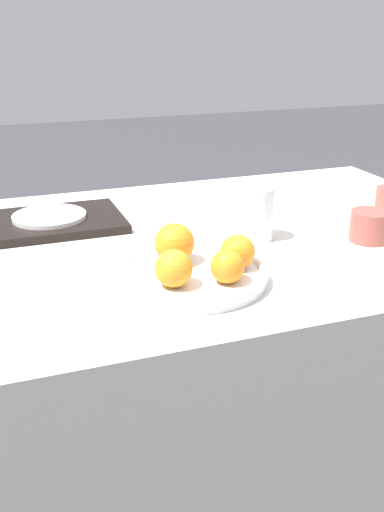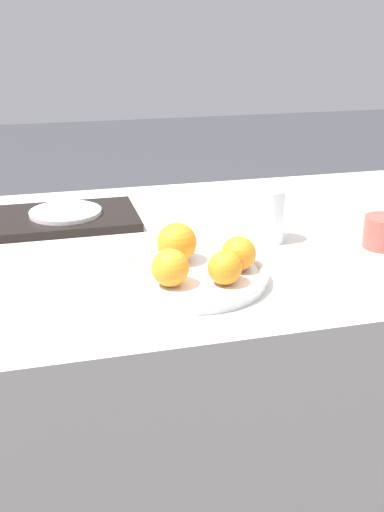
{
  "view_description": "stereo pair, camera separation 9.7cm",
  "coord_description": "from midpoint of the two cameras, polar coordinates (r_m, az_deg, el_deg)",
  "views": [
    {
      "loc": [
        -0.46,
        -1.16,
        1.16
      ],
      "look_at": [
        -0.12,
        -0.22,
        0.76
      ],
      "focal_mm": 42.0,
      "sensor_mm": 36.0,
      "label": 1
    },
    {
      "loc": [
        -0.37,
        -1.19,
        1.16
      ],
      "look_at": [
        -0.12,
        -0.22,
        0.76
      ],
      "focal_mm": 42.0,
      "sensor_mm": 36.0,
      "label": 2
    }
  ],
  "objects": [
    {
      "name": "side_plate",
      "position": [
        1.42,
        -10.06,
        4.11
      ],
      "size": [
        0.17,
        0.17,
        0.01
      ],
      "color": "white",
      "rests_on": "serving_tray"
    },
    {
      "name": "orange_0",
      "position": [
        1.12,
        1.03,
        1.24
      ],
      "size": [
        0.08,
        0.08,
        0.08
      ],
      "color": "orange",
      "rests_on": "fruit_platter"
    },
    {
      "name": "serving_tray",
      "position": [
        1.43,
        -10.02,
        3.53
      ],
      "size": [
        0.33,
        0.23,
        0.02
      ],
      "color": "black",
      "rests_on": "table"
    },
    {
      "name": "fruit_platter",
      "position": [
        1.09,
        2.55,
        -1.78
      ],
      "size": [
        0.28,
        0.28,
        0.03
      ],
      "color": "silver",
      "rests_on": "table"
    },
    {
      "name": "ground_plane",
      "position": [
        1.7,
        3.94,
        -21.09
      ],
      "size": [
        12.0,
        12.0,
        0.0
      ],
      "primitive_type": "plane",
      "color": "#38383D"
    },
    {
      "name": "orange_1",
      "position": [
        1.02,
        0.63,
        -1.17
      ],
      "size": [
        0.07,
        0.07,
        0.07
      ],
      "color": "orange",
      "rests_on": "fruit_platter"
    },
    {
      "name": "water_glass",
      "position": [
        1.29,
        9.49,
        3.76
      ],
      "size": [
        0.07,
        0.07,
        0.11
      ],
      "color": "silver",
      "rests_on": "table"
    },
    {
      "name": "cup_0",
      "position": [
        1.32,
        19.84,
        2.12
      ],
      "size": [
        0.09,
        0.09,
        0.07
      ],
      "color": "#9E4C42",
      "rests_on": "table"
    },
    {
      "name": "orange_3",
      "position": [
        1.09,
        7.01,
        0.18
      ],
      "size": [
        0.06,
        0.06,
        0.06
      ],
      "color": "orange",
      "rests_on": "fruit_platter"
    },
    {
      "name": "table",
      "position": [
        1.48,
        4.3,
        -11.05
      ],
      "size": [
        1.34,
        0.89,
        0.71
      ],
      "color": "silver",
      "rests_on": "ground_plane"
    },
    {
      "name": "orange_2",
      "position": [
        1.03,
        5.84,
        -1.17
      ],
      "size": [
        0.06,
        0.06,
        0.06
      ],
      "color": "orange",
      "rests_on": "fruit_platter"
    }
  ]
}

